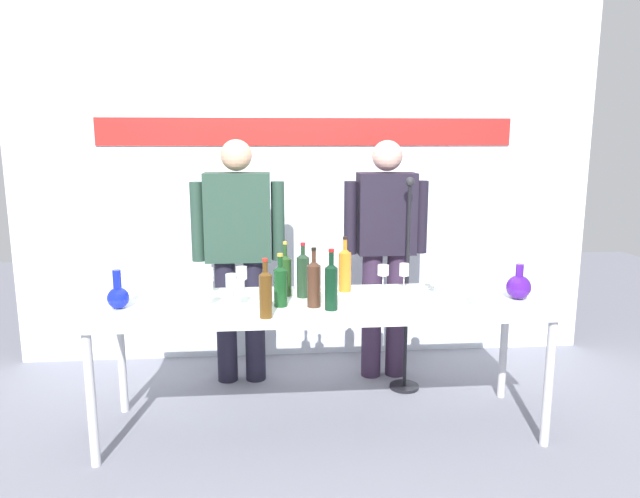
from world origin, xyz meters
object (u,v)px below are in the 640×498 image
wine_bottle_1 (331,285)px  wine_bottle_4 (280,284)px  wine_glass_right_4 (435,279)px  wine_glass_left_0 (209,275)px  wine_glass_right_5 (478,288)px  wine_glass_left_4 (239,288)px  wine_bottle_6 (285,274)px  presenter_right (385,245)px  wine_bottle_2 (345,268)px  wine_glass_left_3 (242,274)px  microphone_stand (406,321)px  wine_glass_left_2 (208,288)px  wine_glass_right_2 (432,272)px  wine_glass_right_0 (456,295)px  wine_glass_right_1 (404,270)px  decanter_blue_left (118,296)px  display_table (322,311)px  wine_bottle_5 (303,274)px  wine_glass_left_1 (231,281)px  decanter_blue_right (519,286)px  wine_glass_right_3 (383,271)px  wine_bottle_3 (314,282)px  presenter_left (239,246)px  wine_bottle_0 (266,292)px

wine_bottle_1 → wine_bottle_4: bearing=161.4°
wine_bottle_4 → wine_glass_right_4: size_ratio=2.23×
wine_glass_left_0 → wine_glass_right_5: (1.48, -0.43, 0.00)m
wine_glass_left_4 → wine_glass_right_5: (1.29, -0.17, 0.01)m
wine_bottle_6 → presenter_right: bearing=39.9°
wine_bottle_2 → wine_glass_left_3: wine_bottle_2 is taller
wine_glass_left_0 → microphone_stand: size_ratio=0.11×
wine_glass_left_2 → wine_glass_right_2: 1.36m
wine_bottle_4 → wine_glass_right_0: wine_bottle_4 is taller
wine_glass_left_4 → wine_glass_right_1: bearing=16.1°
decanter_blue_left → wine_glass_left_3: 0.74m
decanter_blue_left → wine_glass_left_4: decanter_blue_left is taller
display_table → wine_glass_left_3: bearing=147.4°
wine_bottle_2 → wine_bottle_5: wine_bottle_2 is taller
wine_glass_left_1 → wine_glass_right_0: wine_glass_left_1 is taller
decanter_blue_right → wine_glass_left_0: bearing=171.6°
decanter_blue_right → wine_bottle_6: wine_bottle_6 is taller
wine_glass_right_4 → wine_bottle_5: bearing=179.6°
wine_bottle_2 → microphone_stand: size_ratio=0.23×
wine_glass_right_0 → wine_glass_left_3: bearing=154.5°
wine_glass_left_1 → wine_glass_left_3: wine_glass_left_1 is taller
wine_glass_left_3 → wine_glass_left_4: bearing=-89.2°
wine_bottle_5 → wine_glass_left_0: wine_bottle_5 is taller
wine_bottle_1 → microphone_stand: 0.98m
wine_glass_left_2 → wine_glass_right_5: size_ratio=0.95×
wine_glass_left_4 → microphone_stand: 1.27m
wine_bottle_5 → wine_glass_right_3: size_ratio=2.32×
wine_glass_right_1 → wine_glass_right_3: size_ratio=1.14×
wine_bottle_3 → wine_glass_right_5: 0.89m
wine_glass_right_0 → wine_glass_right_3: bearing=117.3°
decanter_blue_left → wine_glass_right_1: (1.65, 0.29, 0.04)m
wine_bottle_1 → wine_glass_left_3: size_ratio=2.33×
wine_bottle_5 → decanter_blue_left: bearing=-171.7°
wine_bottle_5 → wine_glass_left_2: bearing=-163.1°
wine_bottle_1 → wine_glass_left_3: wine_bottle_1 is taller
decanter_blue_right → wine_bottle_4: 1.37m
wine_bottle_2 → wine_glass_right_2: 0.54m
presenter_left → wine_glass_right_1: (1.03, -0.49, -0.08)m
wine_bottle_3 → wine_glass_right_1: wine_bottle_3 is taller
wine_glass_left_0 → wine_glass_right_4: (1.34, -0.12, -0.02)m
wine_bottle_0 → wine_glass_left_4: size_ratio=2.21×
wine_bottle_6 → wine_glass_right_3: 0.63m
wine_bottle_1 → wine_glass_left_0: wine_bottle_1 is taller
wine_glass_left_0 → wine_glass_right_2: bearing=0.2°
wine_glass_right_3 → wine_glass_right_4: 0.34m
wine_bottle_5 → wine_glass_left_0: bearing=168.3°
wine_glass_left_4 → wine_glass_right_2: size_ratio=0.96×
wine_bottle_4 → wine_bottle_5: wine_bottle_5 is taller
wine_glass_left_1 → wine_glass_left_4: (0.05, -0.13, -0.01)m
wine_glass_right_0 → wine_glass_right_1: wine_glass_right_1 is taller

